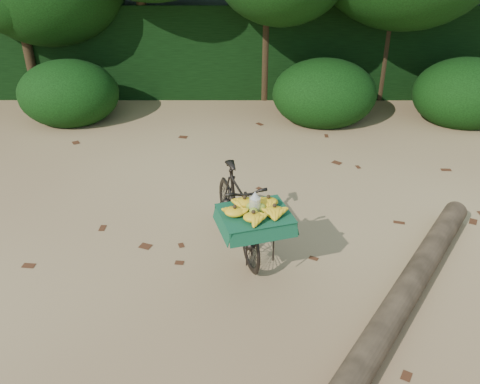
{
  "coord_description": "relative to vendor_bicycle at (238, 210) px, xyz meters",
  "views": [
    {
      "loc": [
        0.03,
        -4.33,
        3.35
      ],
      "look_at": [
        0.03,
        0.14,
        0.85
      ],
      "focal_mm": 38.0,
      "sensor_mm": 36.0,
      "label": 1
    }
  ],
  "objects": [
    {
      "name": "ground",
      "position": [
        -0.01,
        -0.4,
        -0.48
      ],
      "size": [
        80.0,
        80.0,
        0.0
      ],
      "primitive_type": "plane",
      "color": "tan",
      "rests_on": "ground"
    },
    {
      "name": "vendor_bicycle",
      "position": [
        0.0,
        0.0,
        0.0
      ],
      "size": [
        1.0,
        1.74,
        0.94
      ],
      "rotation": [
        0.0,
        0.0,
        0.29
      ],
      "color": "black",
      "rests_on": "ground"
    },
    {
      "name": "fallen_log",
      "position": [
        1.62,
        -0.95,
        -0.35
      ],
      "size": [
        2.28,
        3.14,
        0.26
      ],
      "primitive_type": "cylinder",
      "rotation": [
        1.57,
        0.0,
        -0.6
      ],
      "color": "brown",
      "rests_on": "ground"
    },
    {
      "name": "hedge_backdrop",
      "position": [
        -0.01,
        5.9,
        0.42
      ],
      "size": [
        26.0,
        1.8,
        1.8
      ],
      "primitive_type": "cube",
      "color": "black",
      "rests_on": "ground"
    },
    {
      "name": "bush_clumps",
      "position": [
        0.49,
        3.9,
        -0.03
      ],
      "size": [
        8.8,
        1.7,
        0.9
      ],
      "primitive_type": null,
      "color": "black",
      "rests_on": "ground"
    },
    {
      "name": "leaf_litter",
      "position": [
        -0.01,
        0.25,
        -0.47
      ],
      "size": [
        7.0,
        7.3,
        0.01
      ],
      "primitive_type": null,
      "color": "#432212",
      "rests_on": "ground"
    }
  ]
}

